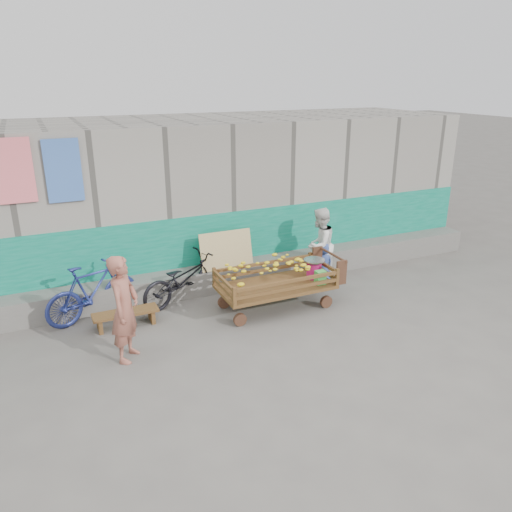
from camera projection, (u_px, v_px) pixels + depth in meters
name	position (u px, v px, depth m)	size (l,w,h in m)	color
ground	(263.00, 348.00, 7.42)	(80.00, 80.00, 0.00)	#585450
building_wall	(180.00, 195.00, 10.38)	(12.00, 3.50, 3.00)	gray
banana_cart	(274.00, 275.00, 8.48)	(2.14, 0.98, 0.91)	brown
bench	(126.00, 315.00, 8.01)	(1.04, 0.31, 0.26)	brown
vendor_man	(125.00, 309.00, 6.91)	(0.57, 0.37, 1.56)	#9A5747
woman	(319.00, 245.00, 9.63)	(0.71, 0.55, 1.46)	white
child	(323.00, 263.00, 9.60)	(0.40, 0.26, 0.82)	#334A91
bicycle_dark	(183.00, 279.00, 8.79)	(0.58, 1.66, 0.87)	black
bicycle_blue	(92.00, 291.00, 8.17)	(0.46, 1.62, 0.97)	navy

